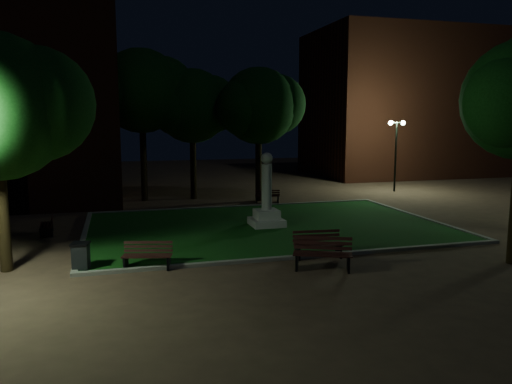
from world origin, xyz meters
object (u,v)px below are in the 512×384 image
at_px(monument, 267,206).
at_px(bench_west_near, 147,256).
at_px(bench_near_right, 323,255).
at_px(trash_bin, 81,257).
at_px(bench_left_side, 48,225).
at_px(bench_near_left, 318,245).
at_px(bench_far_side, 267,196).

bearing_deg(monument, bench_west_near, -138.04).
distance_m(bench_near_right, trash_bin, 7.53).
bearing_deg(bench_left_side, bench_near_left, 50.47).
relative_size(monument, bench_near_right, 1.65).
relative_size(bench_near_left, bench_far_side, 1.18).
distance_m(bench_near_right, bench_far_side, 12.89).
bearing_deg(monument, bench_far_side, 72.75).
relative_size(bench_near_right, bench_left_side, 1.32).
height_order(bench_west_near, trash_bin, trash_bin).
relative_size(bench_near_right, bench_far_side, 1.33).
bearing_deg(bench_far_side, bench_left_side, 38.60).
height_order(monument, bench_near_left, monument).
xyz_separation_m(monument, bench_west_near, (-5.40, -4.86, -0.56)).
relative_size(bench_near_left, trash_bin, 1.89).
bearing_deg(bench_near_left, bench_far_side, 87.62).
distance_m(bench_left_side, bench_far_side, 12.16).
bearing_deg(monument, bench_left_side, 172.94).
height_order(monument, trash_bin, monument).
xyz_separation_m(bench_near_right, bench_far_side, (2.06, 12.73, -0.12)).
bearing_deg(trash_bin, monument, 31.81).
relative_size(bench_left_side, bench_far_side, 1.01).
bearing_deg(trash_bin, bench_near_right, -14.14).
xyz_separation_m(monument, bench_left_side, (-9.05, 1.12, -0.59)).
xyz_separation_m(bench_near_left, bench_near_right, (-0.39, -1.32, 0.04)).
bearing_deg(bench_near_right, bench_near_left, 96.82).
bearing_deg(trash_bin, bench_near_left, -3.84).
height_order(bench_far_side, trash_bin, trash_bin).
relative_size(monument, bench_left_side, 2.19).
bearing_deg(bench_west_near, bench_left_side, 135.44).
distance_m(bench_near_right, bench_left_side, 11.71).
bearing_deg(trash_bin, bench_west_near, -7.44).
xyz_separation_m(bench_near_left, bench_left_side, (-9.34, 6.23, -0.06)).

